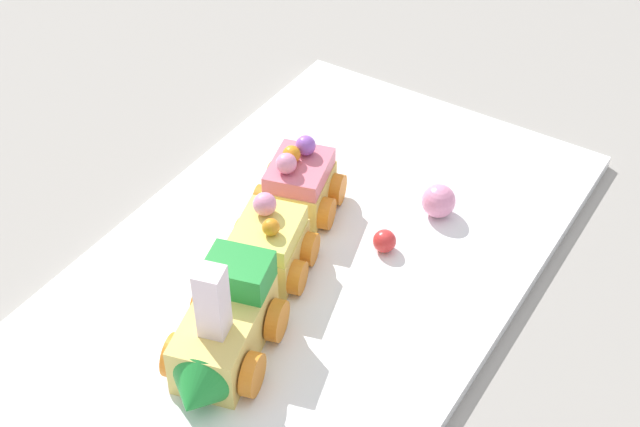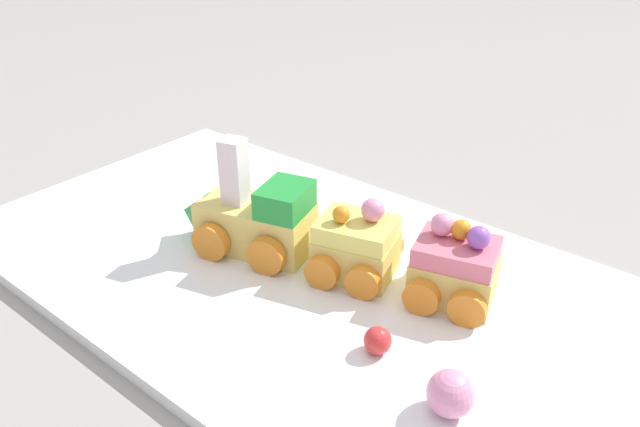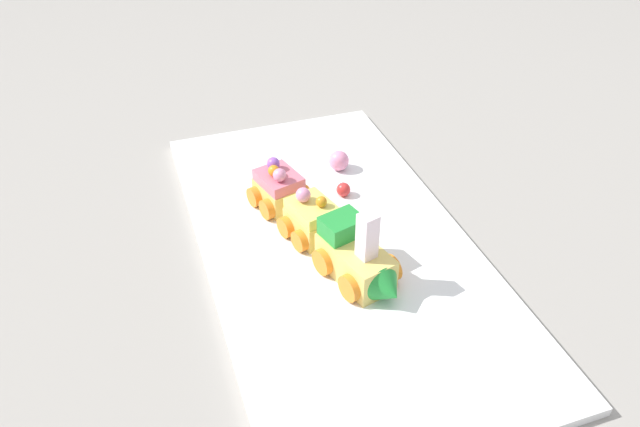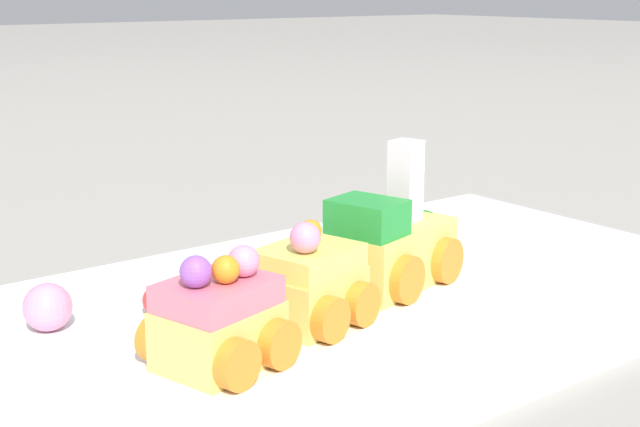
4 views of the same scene
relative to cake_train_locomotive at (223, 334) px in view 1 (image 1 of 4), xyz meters
The scene contains 7 objects.
ground_plane 0.09m from the cake_train_locomotive, behind, with size 10.00×10.00×0.00m, color gray.
display_board 0.08m from the cake_train_locomotive, behind, with size 0.66×0.34×0.01m, color white.
cake_train_locomotive is the anchor object (origin of this frame).
cake_car_lemon 0.10m from the cake_train_locomotive, 164.52° to the right, with size 0.08×0.09×0.07m.
cake_car_strawberry 0.19m from the cake_train_locomotive, 164.49° to the right, with size 0.08×0.09×0.07m.
gumball_pink 0.25m from the cake_train_locomotive, 165.66° to the left, with size 0.03×0.03×0.03m, color pink.
gumball_red 0.18m from the cake_train_locomotive, 165.81° to the left, with size 0.02×0.02×0.02m, color red.
Camera 1 is at (0.41, 0.30, 0.54)m, focal length 50.00 mm.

